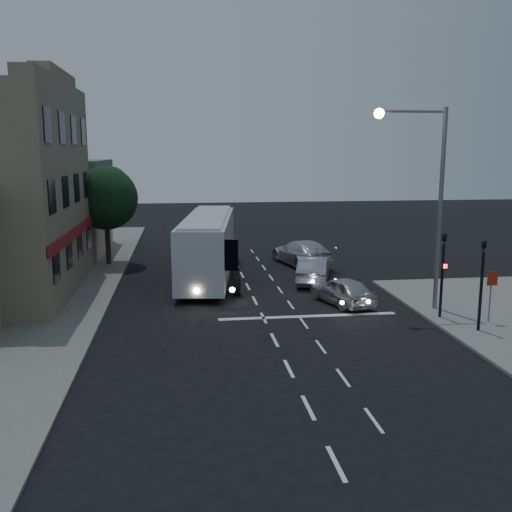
{
  "coord_description": "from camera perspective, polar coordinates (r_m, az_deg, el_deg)",
  "views": [
    {
      "loc": [
        -3.46,
        -21.92,
        7.22
      ],
      "look_at": [
        0.08,
        5.17,
        2.2
      ],
      "focal_mm": 40.0,
      "sensor_mm": 36.0,
      "label": 1
    }
  ],
  "objects": [
    {
      "name": "ground",
      "position": [
        23.34,
        1.46,
        -7.61
      ],
      "size": [
        120.0,
        120.0,
        0.0
      ],
      "primitive_type": "plane",
      "color": "black"
    },
    {
      "name": "road_markings",
      "position": [
        26.67,
        3.1,
        -5.3
      ],
      "size": [
        8.0,
        30.55,
        0.01
      ],
      "color": "silver",
      "rests_on": "ground"
    },
    {
      "name": "tour_bus",
      "position": [
        32.7,
        -4.82,
        1.16
      ],
      "size": [
        3.97,
        12.2,
        3.67
      ],
      "rotation": [
        0.0,
        0.0,
        -0.13
      ],
      "color": "silver",
      "rests_on": "ground"
    },
    {
      "name": "car_suv",
      "position": [
        27.59,
        8.63,
        -3.44
      ],
      "size": [
        2.72,
        4.23,
        1.34
      ],
      "primitive_type": "imported",
      "rotation": [
        0.0,
        0.0,
        3.46
      ],
      "color": "silver",
      "rests_on": "ground"
    },
    {
      "name": "car_sedan_a",
      "position": [
        31.86,
        5.77,
        -1.37
      ],
      "size": [
        2.83,
        4.78,
        1.49
      ],
      "primitive_type": "imported",
      "rotation": [
        0.0,
        0.0,
        2.84
      ],
      "color": "#A3A2B5",
      "rests_on": "ground"
    },
    {
      "name": "car_sedan_b",
      "position": [
        36.7,
        4.61,
        0.33
      ],
      "size": [
        3.57,
        6.01,
        1.63
      ],
      "primitive_type": "imported",
      "rotation": [
        0.0,
        0.0,
        3.38
      ],
      "color": "silver",
      "rests_on": "ground"
    },
    {
      "name": "traffic_signal_main",
      "position": [
        25.7,
        18.19,
        -0.88
      ],
      "size": [
        0.25,
        0.35,
        4.1
      ],
      "color": "black",
      "rests_on": "sidewalk_near"
    },
    {
      "name": "traffic_signal_side",
      "position": [
        24.31,
        21.68,
        -1.72
      ],
      "size": [
        0.18,
        0.15,
        4.1
      ],
      "color": "black",
      "rests_on": "sidewalk_near"
    },
    {
      "name": "regulatory_sign",
      "position": [
        25.78,
        22.47,
        -2.99
      ],
      "size": [
        0.45,
        0.12,
        2.2
      ],
      "color": "slate",
      "rests_on": "sidewalk_near"
    },
    {
      "name": "streetlight",
      "position": [
        26.47,
        16.77,
        6.75
      ],
      "size": [
        3.32,
        0.44,
        9.0
      ],
      "color": "slate",
      "rests_on": "sidewalk_near"
    },
    {
      "name": "low_building_north",
      "position": [
        43.28,
        -20.9,
        4.65
      ],
      "size": [
        9.4,
        9.4,
        6.5
      ],
      "color": "gray",
      "rests_on": "sidewalk_far"
    },
    {
      "name": "street_tree",
      "position": [
        37.35,
        -14.8,
        5.89
      ],
      "size": [
        4.0,
        4.0,
        6.2
      ],
      "color": "black",
      "rests_on": "sidewalk_far"
    }
  ]
}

